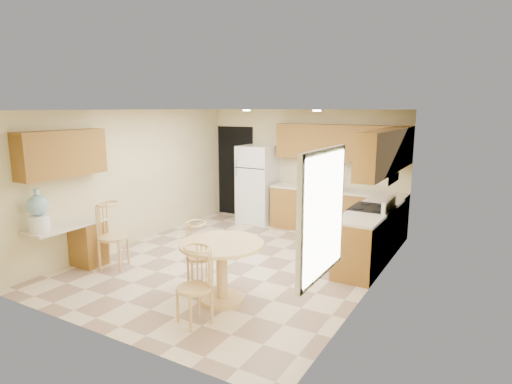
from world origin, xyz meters
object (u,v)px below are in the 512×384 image
Objects in this scene: chair_table_a at (196,250)px; chair_desk at (107,230)px; refrigerator at (258,184)px; water_crock at (39,212)px; chair_table_b at (189,281)px; stove at (370,233)px; dining_table at (222,263)px.

chair_table_a is 0.90× the size of chair_desk.
refrigerator is 2.74× the size of water_crock.
chair_table_b is 2.76m from water_crock.
refrigerator is 3.75m from chair_desk.
stove is at bearing 40.06° from water_crock.
chair_table_a is 1.01× the size of chair_table_b.
chair_table_b is (1.66, -4.50, -0.29)m from refrigerator.
dining_table is at bearing -65.46° from chair_table_b.
stove is 1.17× the size of chair_table_b.
chair_desk is at bearing 178.50° from dining_table.
chair_table_b is at bearing -86.13° from dining_table.
stove is 1.74× the size of water_crock.
chair_table_b reaches higher than dining_table.
chair_desk is at bearing 1.26° from chair_table_b.
water_crock is (-0.45, -0.82, 0.41)m from chair_desk.
refrigerator is at bearing 113.22° from dining_table.
refrigerator is at bearing -49.05° from chair_table_b.
chair_table_a is at bearing -73.55° from refrigerator.
water_crock is (-2.66, -0.76, 0.52)m from dining_table.
refrigerator reaches higher than stove.
chair_table_b is at bearing 5.88° from chair_table_a.
chair_table_b is (0.60, -0.90, -0.01)m from chair_table_a.
water_crock is at bearing -52.43° from chair_desk.
water_crock reaches higher than dining_table.
water_crock is (-1.05, -4.52, 0.20)m from refrigerator.
stove is 1.16× the size of chair_table_a.
chair_table_b is 0.89× the size of chair_desk.
water_crock is at bearing -94.25° from chair_table_a.
refrigerator is 3.15m from stove.
chair_table_b is at bearing -69.72° from refrigerator.
refrigerator is 1.57× the size of stove.
chair_desk reaches higher than chair_table_b.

